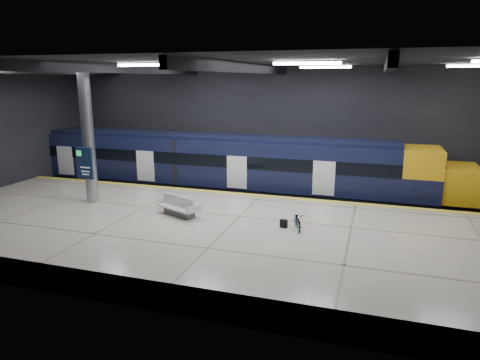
% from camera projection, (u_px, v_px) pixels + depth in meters
% --- Properties ---
extents(ground, '(30.00, 30.00, 0.00)m').
position_uv_depth(ground, '(246.00, 231.00, 20.96)').
color(ground, black).
rests_on(ground, ground).
extents(room_shell, '(30.10, 16.10, 8.05)m').
position_uv_depth(room_shell, '(247.00, 114.00, 19.64)').
color(room_shell, black).
rests_on(room_shell, ground).
extents(platform, '(30.00, 11.00, 1.10)m').
position_uv_depth(platform, '(230.00, 239.00, 18.51)').
color(platform, beige).
rests_on(platform, ground).
extents(safety_strip, '(30.00, 0.40, 0.01)m').
position_uv_depth(safety_strip, '(261.00, 196.00, 23.25)').
color(safety_strip, yellow).
rests_on(safety_strip, platform).
extents(rails, '(30.00, 1.52, 0.16)m').
position_uv_depth(rails, '(273.00, 200.00, 26.03)').
color(rails, gray).
rests_on(rails, ground).
extents(train, '(29.40, 2.84, 3.79)m').
position_uv_depth(train, '(225.00, 165.00, 26.47)').
color(train, black).
rests_on(train, ground).
extents(bench, '(2.30, 1.68, 0.94)m').
position_uv_depth(bench, '(179.00, 209.00, 19.82)').
color(bench, '#595B60').
rests_on(bench, platform).
extents(bicycle, '(0.92, 1.48, 0.74)m').
position_uv_depth(bicycle, '(298.00, 221.00, 18.03)').
color(bicycle, '#99999E').
rests_on(bicycle, platform).
extents(pannier_bag, '(0.33, 0.24, 0.35)m').
position_uv_depth(pannier_bag, '(284.00, 223.00, 18.26)').
color(pannier_bag, black).
rests_on(pannier_bag, platform).
extents(info_column, '(0.90, 0.78, 6.90)m').
position_uv_depth(info_column, '(88.00, 137.00, 21.34)').
color(info_column, '#9EA0A5').
rests_on(info_column, platform).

